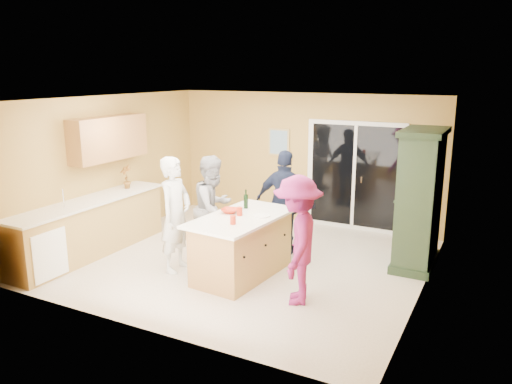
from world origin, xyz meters
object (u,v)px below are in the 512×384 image
at_px(kitchen_island, 242,248).
at_px(woman_navy, 285,202).
at_px(woman_white, 176,215).
at_px(green_hutch, 419,201).
at_px(woman_grey, 214,209).
at_px(woman_magenta, 297,240).

xyz_separation_m(kitchen_island, woman_navy, (0.17, 1.20, 0.44)).
height_order(kitchen_island, woman_white, woman_white).
xyz_separation_m(green_hutch, woman_grey, (-2.98, -1.22, -0.20)).
relative_size(woman_navy, woman_magenta, 1.02).
bearing_deg(woman_white, woman_magenta, -97.73).
distance_m(woman_white, woman_grey, 0.70).
xyz_separation_m(woman_grey, woman_magenta, (1.79, -0.81, 0.00)).
bearing_deg(woman_navy, green_hutch, -174.31).
height_order(woman_grey, woman_navy, woman_navy).
relative_size(kitchen_island, woman_navy, 1.06).
bearing_deg(woman_white, woman_navy, -41.87).
bearing_deg(woman_navy, woman_grey, 37.31).
height_order(green_hutch, woman_navy, green_hutch).
distance_m(woman_grey, woman_magenta, 1.96).
xyz_separation_m(kitchen_island, woman_magenta, (1.06, -0.43, 0.42)).
distance_m(woman_white, woman_navy, 1.87).
bearing_deg(kitchen_island, woman_white, -160.11).
xyz_separation_m(woman_navy, woman_magenta, (0.89, -1.63, -0.02)).
distance_m(kitchen_island, green_hutch, 2.83).
relative_size(kitchen_island, woman_magenta, 1.08).
bearing_deg(green_hutch, woman_white, -150.22).
height_order(woman_grey, woman_magenta, woman_magenta).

